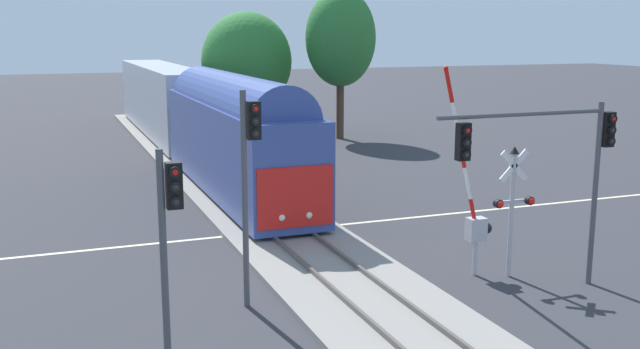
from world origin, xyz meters
TOP-DOWN VIEW (x-y plane):
  - ground_plane at (0.00, 0.00)m, footprint 220.00×220.00m
  - road_centre_stripe at (0.00, 0.00)m, footprint 44.00×0.20m
  - railway_track at (0.00, 0.00)m, footprint 4.40×80.00m
  - commuter_train at (0.00, 16.72)m, footprint 3.04×40.06m
  - crossing_gate_near at (3.93, -6.87)m, footprint 1.83×0.40m
  - crossing_signal_mast at (4.95, -7.36)m, footprint 1.36×0.44m
  - traffic_signal_near_right at (5.21, -8.74)m, footprint 5.71×0.38m
  - traffic_signal_median at (-3.00, -6.90)m, footprint 0.53×0.38m
  - traffic_signal_near_left at (-5.60, -9.91)m, footprint 0.53×0.38m
  - elm_centre_background at (5.53, 24.58)m, footprint 6.26×6.26m
  - oak_far_right at (11.17, 21.18)m, footprint 4.76×4.76m

SIDE VIEW (x-z plane):
  - ground_plane at x=0.00m, z-range 0.00..0.00m
  - road_centre_stripe at x=0.00m, z-range 0.00..0.01m
  - railway_track at x=0.00m, z-range -0.06..0.26m
  - crossing_gate_near at x=3.93m, z-range -1.17..5.18m
  - crossing_signal_mast at x=4.95m, z-range 0.44..4.44m
  - commuter_train at x=0.00m, z-range 0.20..5.36m
  - traffic_signal_near_left at x=-5.60m, z-range 0.84..5.76m
  - traffic_signal_median at x=-3.00m, z-range 0.99..6.83m
  - traffic_signal_near_right at x=5.21m, z-range 1.40..6.77m
  - elm_centre_background at x=5.53m, z-range 0.91..9.57m
  - oak_far_right at x=11.17m, z-range 1.76..11.88m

